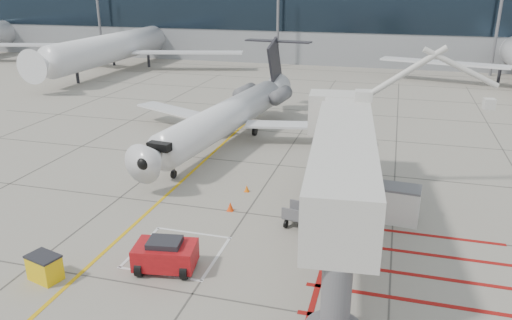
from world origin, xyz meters
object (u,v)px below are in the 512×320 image
(regional_jet, at_px, (215,105))
(jet_bridge, at_px, (342,176))
(pushback_tug, at_px, (165,254))
(spill_bin, at_px, (45,267))

(regional_jet, bearing_deg, jet_bridge, -42.29)
(jet_bridge, bearing_deg, pushback_tug, -156.16)
(regional_jet, bearing_deg, spill_bin, -86.93)
(regional_jet, xyz_separation_m, jet_bridge, (10.87, -12.50, 0.26))
(jet_bridge, xyz_separation_m, pushback_tug, (-7.30, -4.09, -3.00))
(regional_jet, xyz_separation_m, spill_bin, (-1.19, -18.75, -2.94))
(jet_bridge, relative_size, pushback_tug, 6.97)
(regional_jet, height_order, jet_bridge, jet_bridge)
(regional_jet, bearing_deg, pushback_tug, -71.16)
(regional_jet, height_order, spill_bin, regional_jet)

